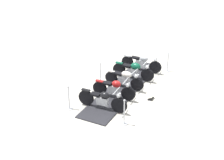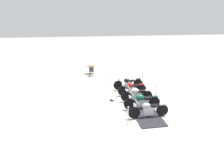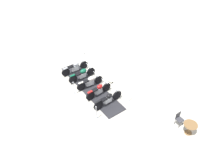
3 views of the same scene
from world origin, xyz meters
The scene contains 14 objects.
ground_plane centered at (0.00, 0.00, 0.00)m, with size 80.00×80.00×0.00m, color beige.
display_platform centered at (0.00, 0.00, 0.03)m, with size 6.67×1.42×0.05m, color #28282D.
motorcycle_black centered at (-2.23, -0.10, 0.51)m, with size 0.69×2.28×1.03m.
motorcycle_maroon centered at (-1.11, -0.06, 0.50)m, with size 0.74×2.08×0.97m.
motorcycle_cream centered at (0.00, -0.04, 0.53)m, with size 0.73×2.09×0.96m.
motorcycle_forest centered at (1.12, -0.01, 0.53)m, with size 0.75×2.25×0.99m.
motorcycle_chrome centered at (2.24, 0.03, 0.50)m, with size 0.66×2.29×0.97m.
stanchion_right_front centered at (-2.80, -1.38, 0.43)m, with size 0.28×0.28×1.15m.
stanchion_left_mid centered at (-0.04, 1.31, 0.42)m, with size 0.28×0.28×1.14m.
stanchion_right_rear centered at (2.87, -1.23, 0.35)m, with size 0.33×0.33×1.09m.
stanchion_left_front centered at (-2.87, 1.23, 0.38)m, with size 0.31×0.31×1.13m.
info_placard centered at (-0.39, -1.57, 0.06)m, with size 0.39×0.22×0.18m.
cafe_table centered at (-6.88, -2.65, 0.57)m, with size 0.80×0.80×0.75m.
cafe_chair_near_table centered at (-6.06, -2.64, 0.53)m, with size 0.40×0.40×0.91m.
Camera 2 is at (11.92, -3.38, 5.51)m, focal length 32.64 mm.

